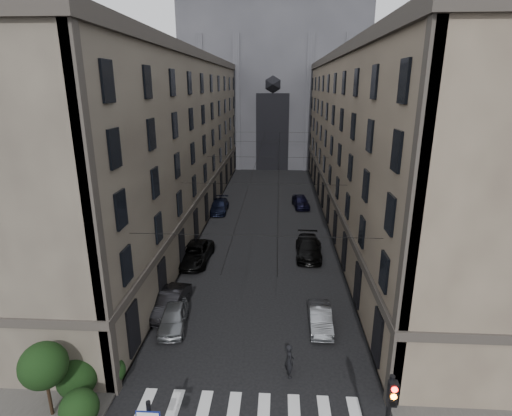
% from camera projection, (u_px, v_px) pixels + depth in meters
% --- Properties ---
extents(sidewalk_left, '(7.00, 80.00, 0.15)m').
position_uv_depth(sidewalk_left, '(183.00, 214.00, 49.50)').
color(sidewalk_left, '#383533').
rests_on(sidewalk_left, ground).
extents(sidewalk_right, '(7.00, 80.00, 0.15)m').
position_uv_depth(sidewalk_right, '(354.00, 217.00, 48.34)').
color(sidewalk_right, '#383533').
rests_on(sidewalk_right, ground).
extents(building_left, '(13.60, 60.60, 18.85)m').
position_uv_depth(building_left, '(154.00, 139.00, 46.92)').
color(building_left, '#494138').
rests_on(building_left, ground).
extents(building_right, '(13.60, 60.60, 18.85)m').
position_uv_depth(building_right, '(386.00, 141.00, 45.44)').
color(building_right, brown).
rests_on(building_right, ground).
extents(gothic_tower, '(35.00, 23.00, 58.00)m').
position_uv_depth(gothic_tower, '(274.00, 73.00, 80.83)').
color(gothic_tower, '#2D2D33').
rests_on(gothic_tower, ground).
extents(shrub_cluster, '(3.90, 4.40, 3.90)m').
position_uv_depth(shrub_cluster, '(69.00, 379.00, 19.33)').
color(shrub_cluster, black).
rests_on(shrub_cluster, sidewalk_left).
extents(tram_wires, '(14.00, 60.00, 0.43)m').
position_uv_depth(tram_wires, '(268.00, 158.00, 46.45)').
color(tram_wires, black).
rests_on(tram_wires, ground).
extents(car_left_near, '(2.19, 4.44, 1.46)m').
position_uv_depth(car_left_near, '(173.00, 317.00, 26.41)').
color(car_left_near, slate).
rests_on(car_left_near, ground).
extents(car_left_midnear, '(2.20, 4.90, 1.56)m').
position_uv_depth(car_left_midnear, '(170.00, 302.00, 28.09)').
color(car_left_midnear, black).
rests_on(car_left_midnear, ground).
extents(car_left_midfar, '(2.92, 5.97, 1.63)m').
position_uv_depth(car_left_midfar, '(195.00, 254.00, 36.11)').
color(car_left_midfar, black).
rests_on(car_left_midfar, ground).
extents(car_left_far, '(2.21, 5.32, 1.54)m').
position_uv_depth(car_left_far, '(219.00, 206.00, 50.45)').
color(car_left_far, black).
rests_on(car_left_far, ground).
extents(car_right_near, '(1.47, 4.10, 1.35)m').
position_uv_depth(car_right_near, '(320.00, 318.00, 26.38)').
color(car_right_near, slate).
rests_on(car_right_near, ground).
extents(car_right_midnear, '(2.47, 4.86, 1.32)m').
position_uv_depth(car_right_midnear, '(310.00, 251.00, 37.08)').
color(car_right_midnear, black).
rests_on(car_right_midnear, ground).
extents(car_right_midfar, '(2.45, 5.74, 1.65)m').
position_uv_depth(car_right_midfar, '(308.00, 248.00, 37.39)').
color(car_right_midfar, black).
rests_on(car_right_midfar, ground).
extents(car_right_far, '(2.48, 4.93, 1.61)m').
position_uv_depth(car_right_far, '(301.00, 201.00, 52.29)').
color(car_right_far, black).
rests_on(car_right_far, ground).
extents(pedestrian, '(0.65, 0.83, 2.00)m').
position_uv_depth(pedestrian, '(290.00, 361.00, 21.83)').
color(pedestrian, black).
rests_on(pedestrian, ground).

